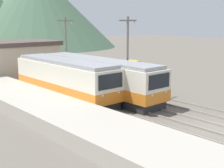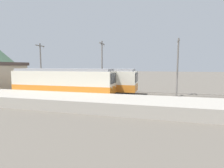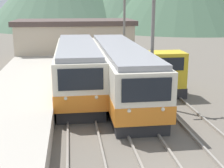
% 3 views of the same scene
% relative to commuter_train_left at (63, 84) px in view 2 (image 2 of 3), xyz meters
% --- Properties ---
extents(ground_plane, '(200.00, 200.00, 0.00)m').
position_rel_commuter_train_left_xyz_m(ground_plane, '(2.60, -12.83, -1.62)').
color(ground_plane, '#665E54').
extents(platform_left, '(4.50, 54.00, 0.99)m').
position_rel_commuter_train_left_xyz_m(platform_left, '(-3.65, -12.83, -1.13)').
color(platform_left, '#ADA599').
rests_on(platform_left, ground).
extents(track_left, '(1.54, 60.00, 0.14)m').
position_rel_commuter_train_left_xyz_m(track_left, '(-0.00, -12.83, -1.55)').
color(track_left, gray).
rests_on(track_left, ground).
extents(track_center, '(1.54, 60.00, 0.14)m').
position_rel_commuter_train_left_xyz_m(track_center, '(2.80, -12.83, -1.55)').
color(track_center, gray).
rests_on(track_center, ground).
extents(track_right, '(1.54, 60.00, 0.14)m').
position_rel_commuter_train_left_xyz_m(track_right, '(5.80, -12.83, -1.55)').
color(track_right, gray).
rests_on(track_right, ground).
extents(commuter_train_left, '(2.84, 12.29, 3.47)m').
position_rel_commuter_train_left_xyz_m(commuter_train_left, '(0.00, 0.00, 0.00)').
color(commuter_train_left, '#28282B').
rests_on(commuter_train_left, ground).
extents(commuter_train_center, '(2.84, 14.68, 3.41)m').
position_rel_commuter_train_left_xyz_m(commuter_train_center, '(2.80, -0.97, -0.02)').
color(commuter_train_center, '#28282B').
rests_on(commuter_train_center, ground).
extents(shunting_locomotive, '(2.40, 5.48, 3.00)m').
position_rel_commuter_train_left_xyz_m(shunting_locomotive, '(5.80, -0.03, -0.41)').
color(shunting_locomotive, '#28282B').
rests_on(shunting_locomotive, ground).
extents(catenary_mast_near, '(2.00, 0.20, 7.09)m').
position_rel_commuter_train_left_xyz_m(catenary_mast_near, '(4.31, -12.99, 2.24)').
color(catenary_mast_near, slate).
rests_on(catenary_mast_near, ground).
extents(catenary_mast_mid, '(2.00, 0.20, 7.09)m').
position_rel_commuter_train_left_xyz_m(catenary_mast_mid, '(4.31, -3.37, 2.24)').
color(catenary_mast_mid, slate).
rests_on(catenary_mast_mid, ground).
extents(catenary_mast_far, '(2.00, 0.20, 7.09)m').
position_rel_commuter_train_left_xyz_m(catenary_mast_far, '(4.31, 6.25, 2.24)').
color(catenary_mast_far, slate).
rests_on(catenary_mast_far, ground).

